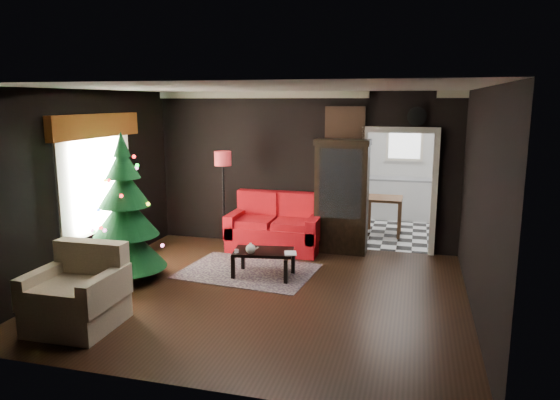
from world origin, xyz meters
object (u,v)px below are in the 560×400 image
(loveseat, at_px, (275,223))
(coffee_table, at_px, (264,263))
(armchair, at_px, (75,290))
(curio_cabinet, at_px, (342,199))
(teapot, at_px, (251,249))
(floor_lamp, at_px, (224,204))
(kitchen_table, at_px, (384,216))
(christmas_tree, at_px, (125,211))
(wall_clock, at_px, (417,116))

(loveseat, relative_size, coffee_table, 1.91)
(armchair, bearing_deg, curio_cabinet, 56.11)
(curio_cabinet, bearing_deg, teapot, -120.26)
(floor_lamp, distance_m, armchair, 3.53)
(armchair, distance_m, coffee_table, 2.80)
(loveseat, bearing_deg, teapot, -87.31)
(floor_lamp, distance_m, kitchen_table, 3.30)
(curio_cabinet, relative_size, armchair, 1.92)
(kitchen_table, bearing_deg, teapot, -117.79)
(loveseat, relative_size, floor_lamp, 0.90)
(floor_lamp, bearing_deg, christmas_tree, -113.28)
(christmas_tree, xyz_separation_m, kitchen_table, (3.49, 3.73, -0.67))
(floor_lamp, relative_size, teapot, 11.19)
(loveseat, bearing_deg, kitchen_table, 42.51)
(kitchen_table, bearing_deg, loveseat, -137.49)
(loveseat, relative_size, wall_clock, 5.31)
(armchair, relative_size, kitchen_table, 1.32)
(curio_cabinet, distance_m, armchair, 4.69)
(armchair, bearing_deg, coffee_table, 53.94)
(christmas_tree, xyz_separation_m, wall_clock, (4.04, 2.48, 1.33))
(floor_lamp, distance_m, teapot, 1.74)
(christmas_tree, relative_size, wall_clock, 6.77)
(christmas_tree, bearing_deg, wall_clock, 31.52)
(loveseat, height_order, wall_clock, wall_clock)
(armchair, height_order, wall_clock, wall_clock)
(loveseat, distance_m, wall_clock, 3.04)
(curio_cabinet, bearing_deg, floor_lamp, -168.12)
(loveseat, height_order, christmas_tree, christmas_tree)
(armchair, distance_m, teapot, 2.53)
(teapot, relative_size, wall_clock, 0.53)
(christmas_tree, distance_m, teapot, 1.91)
(floor_lamp, bearing_deg, coffee_table, -47.56)
(curio_cabinet, height_order, kitchen_table, curio_cabinet)
(loveseat, bearing_deg, floor_lamp, -166.76)
(christmas_tree, height_order, armchair, christmas_tree)
(coffee_table, bearing_deg, floor_lamp, 132.44)
(teapot, bearing_deg, curio_cabinet, 59.74)
(armchair, height_order, coffee_table, armchair)
(floor_lamp, height_order, teapot, floor_lamp)
(curio_cabinet, xyz_separation_m, kitchen_table, (0.65, 1.43, -0.57))
(wall_clock, bearing_deg, teapot, -138.38)
(curio_cabinet, distance_m, kitchen_table, 1.67)
(loveseat, xyz_separation_m, wall_clock, (2.35, 0.40, 1.88))
(coffee_table, height_order, kitchen_table, kitchen_table)
(floor_lamp, bearing_deg, wall_clock, 10.65)
(loveseat, bearing_deg, curio_cabinet, 10.83)
(floor_lamp, distance_m, christmas_tree, 2.05)
(loveseat, height_order, coffee_table, loveseat)
(christmas_tree, distance_m, wall_clock, 4.92)
(armchair, xyz_separation_m, teapot, (1.48, 2.06, 0.03))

